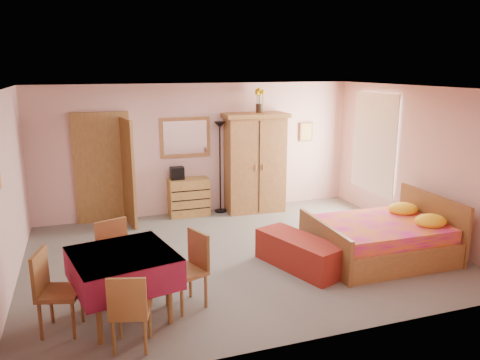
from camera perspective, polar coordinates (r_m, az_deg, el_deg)
name	(u,v)px	position (r m, az deg, el deg)	size (l,w,h in m)	color
floor	(240,255)	(7.51, 0.02, -9.14)	(6.50, 6.50, 0.00)	slate
ceiling	(240,88)	(6.93, 0.02, 11.10)	(6.50, 6.50, 0.00)	brown
wall_back	(200,149)	(9.46, -4.91, 3.80)	(6.50, 0.10, 2.60)	#DBA69F
wall_front	(319,227)	(4.90, 9.61, -5.66)	(6.50, 0.10, 2.60)	#DBA69F
wall_left	(4,194)	(6.82, -26.79, -1.48)	(0.10, 5.00, 2.60)	#DBA69F
wall_right	(417,162)	(8.70, 20.72, 2.10)	(0.10, 5.00, 2.60)	#DBA69F
doorway	(103,169)	(9.22, -16.36, 1.29)	(1.06, 0.12, 2.15)	#9E6B35
window	(375,143)	(9.59, 16.08, 4.35)	(0.08, 1.40, 1.95)	white
picture_back	(306,132)	(10.22, 8.05, 5.85)	(0.30, 0.04, 0.40)	#D8BF59
chest_of_drawers	(189,197)	(9.40, -6.24, -2.09)	(0.79, 0.40, 0.75)	#B07C3B
wall_mirror	(185,137)	(9.35, -6.71, 5.19)	(1.00, 0.05, 0.79)	white
stereo	(177,173)	(9.27, -7.68, 0.83)	(0.26, 0.19, 0.25)	black
floor_lamp	(220,168)	(9.45, -2.44, 1.52)	(0.24, 0.24, 1.86)	black
wardrobe	(255,163)	(9.51, 1.83, 2.10)	(1.28, 0.66, 2.01)	#9D6535
sunflower_vase	(259,100)	(9.46, 2.37, 9.67)	(0.19, 0.19, 0.49)	yellow
bed	(380,229)	(7.59, 16.68, -5.70)	(2.03, 1.60, 0.94)	#CB1386
bench	(299,253)	(7.04, 7.20, -8.78)	(0.52, 1.40, 0.47)	maroon
dining_table	(124,286)	(5.78, -13.94, -12.39)	(1.11, 1.11, 0.81)	maroon
chair_south	(131,309)	(5.20, -13.14, -15.08)	(0.40, 0.40, 0.87)	olive
chair_north	(119,259)	(6.34, -14.54, -9.29)	(0.44, 0.44, 0.96)	#A57037
chair_west	(60,292)	(5.69, -21.09, -12.58)	(0.43, 0.43, 0.96)	#945C32
chair_east	(186,271)	(5.87, -6.63, -10.97)	(0.43, 0.43, 0.94)	#986433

